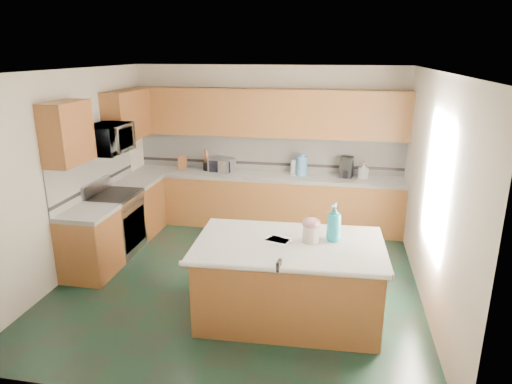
% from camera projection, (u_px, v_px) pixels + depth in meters
% --- Properties ---
extents(floor, '(4.60, 4.60, 0.00)m').
position_uv_depth(floor, '(240.00, 279.00, 6.10)').
color(floor, black).
rests_on(floor, ground).
extents(ceiling, '(4.60, 4.60, 0.00)m').
position_uv_depth(ceiling, '(238.00, 71.00, 5.30)').
color(ceiling, white).
rests_on(ceiling, ground).
extents(wall_back, '(4.60, 0.04, 2.70)m').
position_uv_depth(wall_back, '(268.00, 146.00, 7.88)').
color(wall_back, silver).
rests_on(wall_back, ground).
extents(wall_front, '(4.60, 0.04, 2.70)m').
position_uv_depth(wall_front, '(174.00, 263.00, 3.53)').
color(wall_front, silver).
rests_on(wall_front, ground).
extents(wall_left, '(0.04, 4.60, 2.70)m').
position_uv_depth(wall_left, '(70.00, 173.00, 6.11)').
color(wall_left, silver).
rests_on(wall_left, ground).
extents(wall_right, '(0.04, 4.60, 2.70)m').
position_uv_depth(wall_right, '(434.00, 192.00, 5.30)').
color(wall_right, silver).
rests_on(wall_right, ground).
extents(back_base_cab, '(4.60, 0.60, 0.86)m').
position_uv_depth(back_base_cab, '(265.00, 202.00, 7.85)').
color(back_base_cab, '#552D16').
rests_on(back_base_cab, ground).
extents(back_countertop, '(4.60, 0.64, 0.06)m').
position_uv_depth(back_countertop, '(265.00, 176.00, 7.72)').
color(back_countertop, white).
rests_on(back_countertop, back_base_cab).
extents(back_upper_cab, '(4.60, 0.33, 0.78)m').
position_uv_depth(back_upper_cab, '(267.00, 113.00, 7.53)').
color(back_upper_cab, '#552D16').
rests_on(back_upper_cab, wall_back).
extents(back_backsplash, '(4.60, 0.02, 0.63)m').
position_uv_depth(back_backsplash, '(268.00, 153.00, 7.89)').
color(back_backsplash, silver).
rests_on(back_backsplash, back_countertop).
extents(back_accent_band, '(4.60, 0.01, 0.05)m').
position_uv_depth(back_accent_band, '(268.00, 164.00, 7.94)').
color(back_accent_band, black).
rests_on(back_accent_band, back_countertop).
extents(left_base_cab_rear, '(0.60, 0.82, 0.86)m').
position_uv_depth(left_base_cab_rear, '(139.00, 208.00, 7.54)').
color(left_base_cab_rear, '#552D16').
rests_on(left_base_cab_rear, ground).
extents(left_counter_rear, '(0.64, 0.82, 0.06)m').
position_uv_depth(left_counter_rear, '(137.00, 181.00, 7.40)').
color(left_counter_rear, white).
rests_on(left_counter_rear, left_base_cab_rear).
extents(left_base_cab_front, '(0.60, 0.72, 0.86)m').
position_uv_depth(left_base_cab_front, '(90.00, 245.00, 6.10)').
color(left_base_cab_front, '#552D16').
rests_on(left_base_cab_front, ground).
extents(left_counter_front, '(0.64, 0.72, 0.06)m').
position_uv_depth(left_counter_front, '(86.00, 213.00, 5.96)').
color(left_counter_front, white).
rests_on(left_counter_front, left_base_cab_front).
extents(left_backsplash, '(0.02, 2.30, 0.63)m').
position_uv_depth(left_backsplash, '(95.00, 171.00, 6.65)').
color(left_backsplash, silver).
rests_on(left_backsplash, wall_left).
extents(left_accent_band, '(0.01, 2.30, 0.05)m').
position_uv_depth(left_accent_band, '(96.00, 184.00, 6.71)').
color(left_accent_band, black).
rests_on(left_accent_band, wall_left).
extents(left_upper_cab_rear, '(0.33, 1.09, 0.78)m').
position_uv_depth(left_upper_cab_rear, '(127.00, 115.00, 7.24)').
color(left_upper_cab_rear, '#552D16').
rests_on(left_upper_cab_rear, wall_left).
extents(left_upper_cab_front, '(0.33, 0.72, 0.78)m').
position_uv_depth(left_upper_cab_front, '(67.00, 133.00, 5.68)').
color(left_upper_cab_front, '#552D16').
rests_on(left_upper_cab_front, wall_left).
extents(range_body, '(0.60, 0.76, 0.88)m').
position_uv_depth(range_body, '(116.00, 225.00, 6.79)').
color(range_body, '#B7B7BC').
rests_on(range_body, ground).
extents(range_oven_door, '(0.02, 0.68, 0.55)m').
position_uv_depth(range_oven_door, '(135.00, 229.00, 6.75)').
color(range_oven_door, black).
rests_on(range_oven_door, range_body).
extents(range_cooktop, '(0.62, 0.78, 0.04)m').
position_uv_depth(range_cooktop, '(113.00, 195.00, 6.66)').
color(range_cooktop, black).
rests_on(range_cooktop, range_body).
extents(range_handle, '(0.02, 0.66, 0.02)m').
position_uv_depth(range_handle, '(134.00, 204.00, 6.64)').
color(range_handle, '#B7B7BC').
rests_on(range_handle, range_body).
extents(range_backguard, '(0.06, 0.76, 0.18)m').
position_uv_depth(range_backguard, '(96.00, 187.00, 6.66)').
color(range_backguard, '#B7B7BC').
rests_on(range_backguard, range_body).
extents(microwave, '(0.50, 0.73, 0.41)m').
position_uv_depth(microwave, '(108.00, 139.00, 6.41)').
color(microwave, '#B7B7BC').
rests_on(microwave, wall_left).
extents(island_base, '(2.00, 1.19, 0.86)m').
position_uv_depth(island_base, '(288.00, 283.00, 5.12)').
color(island_base, '#552D16').
rests_on(island_base, ground).
extents(island_top, '(2.10, 1.30, 0.06)m').
position_uv_depth(island_top, '(289.00, 245.00, 4.98)').
color(island_top, white).
rests_on(island_top, island_base).
extents(island_bullnose, '(2.06, 0.14, 0.06)m').
position_uv_depth(island_bullnose, '(282.00, 270.00, 4.41)').
color(island_bullnose, white).
rests_on(island_bullnose, island_base).
extents(treat_jar, '(0.23, 0.23, 0.19)m').
position_uv_depth(treat_jar, '(311.00, 234.00, 4.96)').
color(treat_jar, beige).
rests_on(treat_jar, island_top).
extents(treat_jar_lid, '(0.20, 0.20, 0.12)m').
position_uv_depth(treat_jar_lid, '(311.00, 223.00, 4.92)').
color(treat_jar_lid, '#CB8696').
rests_on(treat_jar_lid, treat_jar).
extents(treat_jar_knob, '(0.06, 0.02, 0.02)m').
position_uv_depth(treat_jar_knob, '(311.00, 219.00, 4.91)').
color(treat_jar_knob, tan).
rests_on(treat_jar_knob, treat_jar_lid).
extents(treat_jar_knob_end_l, '(0.03, 0.03, 0.03)m').
position_uv_depth(treat_jar_knob_end_l, '(308.00, 219.00, 4.92)').
color(treat_jar_knob_end_l, tan).
rests_on(treat_jar_knob_end_l, treat_jar_lid).
extents(treat_jar_knob_end_r, '(0.03, 0.03, 0.03)m').
position_uv_depth(treat_jar_knob_end_r, '(314.00, 220.00, 4.91)').
color(treat_jar_knob_end_r, tan).
rests_on(treat_jar_knob_end_r, treat_jar_lid).
extents(soap_bottle_island, '(0.22, 0.22, 0.43)m').
position_uv_depth(soap_bottle_island, '(334.00, 222.00, 4.96)').
color(soap_bottle_island, teal).
rests_on(soap_bottle_island, island_top).
extents(paper_sheet_a, '(0.32, 0.27, 0.00)m').
position_uv_depth(paper_sheet_a, '(278.00, 239.00, 5.07)').
color(paper_sheet_a, white).
rests_on(paper_sheet_a, island_top).
extents(paper_sheet_b, '(0.32, 0.29, 0.00)m').
position_uv_depth(paper_sheet_b, '(278.00, 241.00, 5.02)').
color(paper_sheet_b, white).
rests_on(paper_sheet_b, island_top).
extents(clamp_body, '(0.05, 0.11, 0.10)m').
position_uv_depth(clamp_body, '(279.00, 265.00, 4.42)').
color(clamp_body, black).
rests_on(clamp_body, island_top).
extents(clamp_handle, '(0.02, 0.08, 0.02)m').
position_uv_depth(clamp_handle, '(278.00, 270.00, 4.37)').
color(clamp_handle, black).
rests_on(clamp_handle, island_top).
extents(knife_block, '(0.14, 0.19, 0.27)m').
position_uv_depth(knife_block, '(182.00, 163.00, 7.98)').
color(knife_block, '#472814').
rests_on(knife_block, back_countertop).
extents(utensil_crock, '(0.12, 0.12, 0.15)m').
position_uv_depth(utensil_crock, '(206.00, 166.00, 7.95)').
color(utensil_crock, black).
rests_on(utensil_crock, back_countertop).
extents(utensil_bundle, '(0.07, 0.07, 0.22)m').
position_uv_depth(utensil_bundle, '(206.00, 156.00, 7.89)').
color(utensil_bundle, '#472814').
rests_on(utensil_bundle, utensil_crock).
extents(toaster_oven, '(0.49, 0.43, 0.24)m').
position_uv_depth(toaster_oven, '(222.00, 165.00, 7.85)').
color(toaster_oven, '#B7B7BC').
rests_on(toaster_oven, back_countertop).
extents(toaster_oven_door, '(0.37, 0.01, 0.20)m').
position_uv_depth(toaster_oven_door, '(220.00, 167.00, 7.73)').
color(toaster_oven_door, black).
rests_on(toaster_oven_door, toaster_oven).
extents(paper_towel, '(0.11, 0.11, 0.24)m').
position_uv_depth(paper_towel, '(294.00, 167.00, 7.69)').
color(paper_towel, white).
rests_on(paper_towel, back_countertop).
extents(paper_towel_base, '(0.16, 0.16, 0.01)m').
position_uv_depth(paper_towel_base, '(294.00, 174.00, 7.72)').
color(paper_towel_base, '#B7B7BC').
rests_on(paper_towel_base, back_countertop).
extents(water_jug, '(0.19, 0.19, 0.32)m').
position_uv_depth(water_jug, '(302.00, 166.00, 7.61)').
color(water_jug, teal).
rests_on(water_jug, back_countertop).
extents(water_jug_neck, '(0.09, 0.09, 0.05)m').
position_uv_depth(water_jug_neck, '(302.00, 155.00, 7.56)').
color(water_jug_neck, teal).
rests_on(water_jug_neck, water_jug).
extents(coffee_maker, '(0.23, 0.25, 0.34)m').
position_uv_depth(coffee_maker, '(347.00, 167.00, 7.50)').
color(coffee_maker, black).
rests_on(coffee_maker, back_countertop).
extents(coffee_carafe, '(0.14, 0.14, 0.14)m').
position_uv_depth(coffee_carafe, '(346.00, 174.00, 7.48)').
color(coffee_carafe, black).
rests_on(coffee_carafe, back_countertop).
extents(soap_bottle_back, '(0.17, 0.17, 0.26)m').
position_uv_depth(soap_bottle_back, '(363.00, 171.00, 7.43)').
color(soap_bottle_back, white).
rests_on(soap_bottle_back, back_countertop).
extents(soap_back_cap, '(0.02, 0.02, 0.03)m').
position_uv_depth(soap_back_cap, '(364.00, 162.00, 7.39)').
color(soap_back_cap, red).
rests_on(soap_back_cap, soap_bottle_back).
extents(window_light_proxy, '(0.02, 1.40, 1.10)m').
position_uv_depth(window_light_proxy, '(436.00, 184.00, 5.07)').
color(window_light_proxy, white).
rests_on(window_light_proxy, wall_right).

